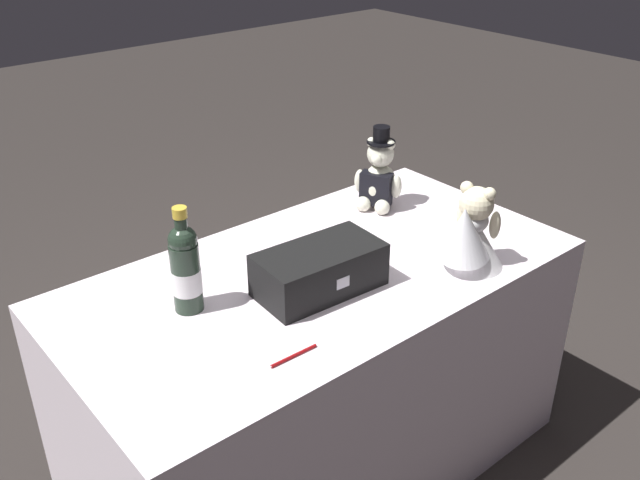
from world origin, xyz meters
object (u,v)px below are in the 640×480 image
signing_pen (292,357)px  gift_case_black (319,270)px  champagne_bottle (185,267)px  teddy_bear_groom (379,178)px  teddy_bear_bride (471,233)px

signing_pen → gift_case_black: bearing=38.3°
champagne_bottle → signing_pen: (0.08, -0.34, -0.12)m
champagne_bottle → gift_case_black: champagne_bottle is taller
signing_pen → gift_case_black: 0.31m
teddy_bear_groom → gift_case_black: (-0.49, -0.28, -0.04)m
teddy_bear_groom → signing_pen: (-0.73, -0.47, -0.10)m
teddy_bear_groom → gift_case_black: 0.57m
teddy_bear_groom → champagne_bottle: champagne_bottle is taller
teddy_bear_bride → gift_case_black: bearing=156.7°
teddy_bear_groom → teddy_bear_bride: (-0.08, -0.46, 0.00)m
champagne_bottle → signing_pen: size_ratio=2.13×
teddy_bear_groom → champagne_bottle: size_ratio=0.96×
gift_case_black → signing_pen: bearing=-141.7°
champagne_bottle → signing_pen: 0.37m
teddy_bear_bride → gift_case_black: 0.45m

